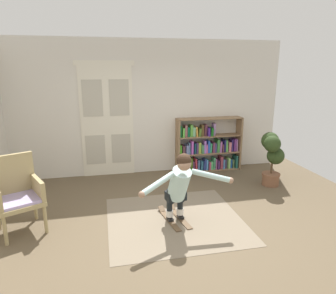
% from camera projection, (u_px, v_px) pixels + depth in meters
% --- Properties ---
extents(ground_plane, '(7.20, 7.20, 0.00)m').
position_uv_depth(ground_plane, '(178.00, 226.00, 4.57)').
color(ground_plane, brown).
extents(back_wall, '(6.00, 0.10, 2.90)m').
position_uv_depth(back_wall, '(150.00, 108.00, 6.66)').
color(back_wall, silver).
rests_on(back_wall, ground).
extents(double_door, '(1.22, 0.05, 2.45)m').
position_uv_depth(double_door, '(107.00, 120.00, 6.47)').
color(double_door, silver).
rests_on(double_door, ground).
extents(rug, '(2.07, 1.97, 0.01)m').
position_uv_depth(rug, '(175.00, 219.00, 4.76)').
color(rug, '#7B6D59').
rests_on(rug, ground).
extents(bookshelf, '(1.51, 0.30, 1.22)m').
position_uv_depth(bookshelf, '(207.00, 148.00, 6.95)').
color(bookshelf, '#886A4B').
rests_on(bookshelf, ground).
extents(wicker_chair, '(0.80, 0.80, 1.10)m').
position_uv_depth(wicker_chair, '(17.00, 192.00, 4.34)').
color(wicker_chair, tan).
rests_on(wicker_chair, ground).
extents(potted_plant, '(0.49, 0.54, 1.07)m').
position_uv_depth(potted_plant, '(272.00, 154.00, 6.02)').
color(potted_plant, brown).
rests_on(potted_plant, ground).
extents(skis_pair, '(0.40, 0.81, 0.07)m').
position_uv_depth(skis_pair, '(174.00, 217.00, 4.78)').
color(skis_pair, brown).
rests_on(skis_pair, rug).
extents(person_skier, '(1.43, 0.75, 1.09)m').
position_uv_depth(person_skier, '(180.00, 183.00, 4.43)').
color(person_skier, white).
rests_on(person_skier, skis_pair).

